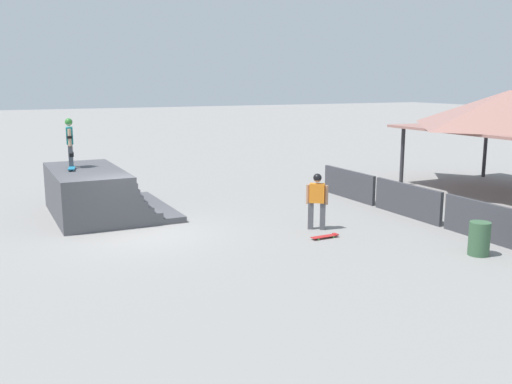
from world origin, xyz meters
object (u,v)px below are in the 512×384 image
object	(u,v)px
bystander_walking	(317,197)
skateboard_on_ground	(326,236)
skater_on_deck	(70,139)
trash_bin	(479,239)
skateboard_on_deck	(72,168)

from	to	relation	value
bystander_walking	skateboard_on_ground	size ratio (longest dim) A/B	1.98
skater_on_deck	skateboard_on_ground	bearing A→B (deg)	50.62
bystander_walking	trash_bin	size ratio (longest dim) A/B	1.95
skater_on_deck	skateboard_on_deck	distance (m)	1.04
skater_on_deck	trash_bin	size ratio (longest dim) A/B	1.88
bystander_walking	skater_on_deck	bearing A→B (deg)	-3.79
bystander_walking	skateboard_on_deck	bearing A→B (deg)	-0.16
skateboard_on_ground	bystander_walking	bearing A→B (deg)	70.31
skater_on_deck	skateboard_on_deck	world-z (taller)	skater_on_deck
bystander_walking	trash_bin	distance (m)	4.60
skateboard_on_deck	skateboard_on_ground	world-z (taller)	skateboard_on_deck
skater_on_deck	bystander_walking	bearing A→B (deg)	56.82
skater_on_deck	skateboard_on_deck	bearing A→B (deg)	0.10
bystander_walking	skateboard_on_ground	bearing A→B (deg)	109.95
skater_on_deck	skateboard_on_deck	xyz separation A→B (m)	(0.58, -0.08, -0.86)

